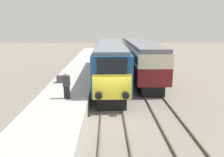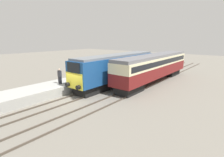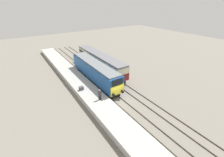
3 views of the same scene
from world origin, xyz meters
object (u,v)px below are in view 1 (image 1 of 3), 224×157
Objects in this scene: passenger_carriage at (139,55)px; locomotive at (110,62)px; luggage_crate at (61,79)px; person_on_platform at (67,85)px.

locomotive is at bearing -129.85° from passenger_carriage.
luggage_crate is (-7.52, -6.89, -1.06)m from passenger_carriage.
luggage_crate is (-4.12, -2.82, -0.95)m from locomotive.
locomotive reaches higher than luggage_crate.
person_on_platform is at bearing -73.95° from luggage_crate.
locomotive is 21.44× the size of luggage_crate.
passenger_carriage is (3.40, 4.07, 0.11)m from locomotive.
luggage_crate is at bearing -137.48° from passenger_carriage.
locomotive reaches higher than person_on_platform.
person_on_platform is (-2.93, -6.95, -0.38)m from locomotive.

